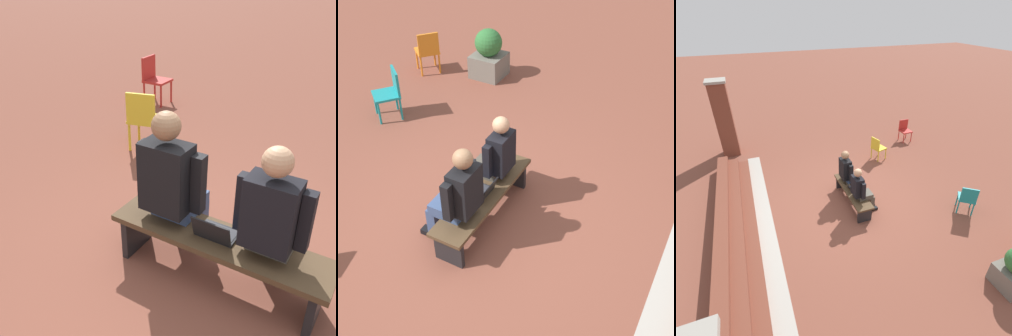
{
  "view_description": "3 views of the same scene",
  "coord_description": "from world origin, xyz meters",
  "views": [
    {
      "loc": [
        -1.11,
        2.27,
        2.39
      ],
      "look_at": [
        0.39,
        -0.08,
        0.9
      ],
      "focal_mm": 42.0,
      "sensor_mm": 36.0,
      "label": 1
    },
    {
      "loc": [
        3.57,
        2.27,
        4.31
      ],
      "look_at": [
        -0.16,
        0.28,
        0.93
      ],
      "focal_mm": 50.0,
      "sensor_mm": 36.0,
      "label": 2
    },
    {
      "loc": [
        -5.42,
        2.27,
        4.71
      ],
      "look_at": [
        0.45,
        0.02,
        0.83
      ],
      "focal_mm": 28.0,
      "sensor_mm": 36.0,
      "label": 3
    }
  ],
  "objects": [
    {
      "name": "person_student",
      "position": [
        -0.51,
        -0.09,
        0.72
      ],
      "size": [
        0.54,
        0.69,
        1.35
      ],
      "color": "#4C473D",
      "rests_on": "ground"
    },
    {
      "name": "planter",
      "position": [
        -3.59,
        -1.94,
        0.44
      ],
      "size": [
        0.6,
        0.6,
        0.94
      ],
      "color": "#6B665B",
      "rests_on": "ground"
    },
    {
      "name": "plastic_chair_near_bench_right",
      "position": [
        -1.55,
        -2.65,
        0.48
      ],
      "size": [
        0.59,
        0.59,
        0.84
      ],
      "color": "teal",
      "rests_on": "ground"
    },
    {
      "name": "bench",
      "position": [
        -0.11,
        -0.02,
        0.35
      ],
      "size": [
        1.8,
        0.44,
        0.45
      ],
      "color": "#4C3823",
      "rests_on": "ground"
    },
    {
      "name": "concrete_strip",
      "position": [
        -0.11,
        2.37,
        0.0
      ],
      "size": [
        7.29,
        0.4,
        0.01
      ],
      "primitive_type": "cube",
      "color": "#A8A399",
      "rests_on": "ground"
    },
    {
      "name": "ground_plane",
      "position": [
        0.0,
        0.0,
        0.0
      ],
      "size": [
        60.0,
        60.0,
        0.0
      ],
      "primitive_type": "plane",
      "color": "brown"
    },
    {
      "name": "laptop",
      "position": [
        -0.1,
        -0.01,
        0.5
      ],
      "size": [
        0.32,
        0.29,
        0.21
      ],
      "color": "black",
      "rests_on": "bench"
    },
    {
      "name": "plastic_chair_far_right",
      "position": [
        -3.16,
        -3.04,
        0.48
      ],
      "size": [
        0.59,
        0.59,
        0.84
      ],
      "color": "orange",
      "rests_on": "ground"
    },
    {
      "name": "person_adult",
      "position": [
        0.34,
        -0.09,
        0.75
      ],
      "size": [
        0.59,
        0.74,
        1.42
      ],
      "color": "#384C75",
      "rests_on": "ground"
    }
  ]
}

